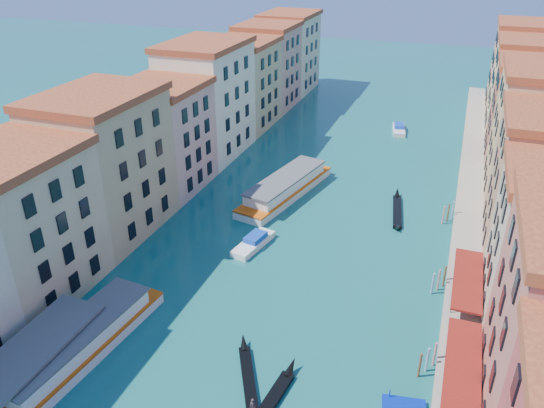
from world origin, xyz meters
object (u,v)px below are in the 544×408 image
at_px(vaporetto_stop, 32,369).
at_px(vaporetto_far, 286,187).
at_px(gondola_fore, 249,381).
at_px(vaporetto_near, 78,344).

distance_m(vaporetto_stop, vaporetto_far, 47.19).
distance_m(vaporetto_far, gondola_fore, 40.84).
xyz_separation_m(vaporetto_stop, vaporetto_near, (2.00, 4.25, 0.01)).
xyz_separation_m(vaporetto_near, gondola_fore, (17.50, 2.25, -1.05)).
distance_m(vaporetto_near, gondola_fore, 17.68).
bearing_deg(vaporetto_near, gondola_fore, 12.61).
height_order(vaporetto_far, gondola_fore, vaporetto_far).
relative_size(vaporetto_far, gondola_fore, 2.06).
bearing_deg(vaporetto_stop, vaporetto_far, 78.00).
bearing_deg(gondola_fore, vaporetto_stop, 170.40).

